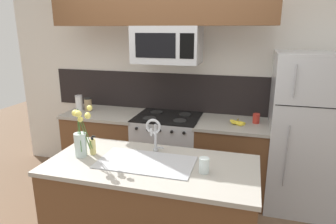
# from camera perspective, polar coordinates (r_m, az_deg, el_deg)

# --- Properties ---
(rear_partition) EXTENTS (5.20, 0.10, 2.60)m
(rear_partition) POSITION_cam_1_polar(r_m,az_deg,el_deg) (3.78, 5.92, 5.90)
(rear_partition) COLOR silver
(rear_partition) RESTS_ON ground
(splash_band) EXTENTS (3.36, 0.01, 0.48)m
(splash_band) POSITION_cam_1_polar(r_m,az_deg,el_deg) (3.82, 1.26, 3.78)
(splash_band) COLOR black
(splash_band) RESTS_ON rear_partition
(back_counter_left) EXTENTS (0.94, 0.65, 0.91)m
(back_counter_left) POSITION_cam_1_polar(r_m,az_deg,el_deg) (4.02, -11.69, -6.27)
(back_counter_left) COLOR brown
(back_counter_left) RESTS_ON ground
(back_counter_right) EXTENTS (0.80, 0.65, 0.91)m
(back_counter_right) POSITION_cam_1_polar(r_m,az_deg,el_deg) (3.61, 11.86, -8.86)
(back_counter_right) COLOR brown
(back_counter_right) RESTS_ON ground
(stove_range) EXTENTS (0.76, 0.64, 0.93)m
(stove_range) POSITION_cam_1_polar(r_m,az_deg,el_deg) (3.72, -0.07, -7.64)
(stove_range) COLOR #B7BABF
(stove_range) RESTS_ON ground
(microwave) EXTENTS (0.74, 0.40, 0.40)m
(microwave) POSITION_cam_1_polar(r_m,az_deg,el_deg) (3.41, -0.17, 12.69)
(microwave) COLOR #B7BABF
(refrigerator) EXTENTS (0.82, 0.74, 1.71)m
(refrigerator) POSITION_cam_1_polar(r_m,az_deg,el_deg) (3.54, 25.25, -3.69)
(refrigerator) COLOR #B7BABF
(refrigerator) RESTS_ON ground
(storage_jar_tall) EXTENTS (0.09, 0.09, 0.20)m
(storage_jar_tall) POSITION_cam_1_polar(r_m,az_deg,el_deg) (4.03, -16.57, 1.70)
(storage_jar_tall) COLOR silver
(storage_jar_tall) RESTS_ON back_counter_left
(storage_jar_medium) EXTENTS (0.09, 0.09, 0.17)m
(storage_jar_medium) POSITION_cam_1_polar(r_m,az_deg,el_deg) (3.97, -14.98, 1.44)
(storage_jar_medium) COLOR #997F5B
(storage_jar_medium) RESTS_ON back_counter_left
(banana_bunch) EXTENTS (0.19, 0.15, 0.08)m
(banana_bunch) POSITION_cam_1_polar(r_m,az_deg,el_deg) (3.39, 13.12, -1.99)
(banana_bunch) COLOR yellow
(banana_bunch) RESTS_ON back_counter_right
(coffee_tin) EXTENTS (0.08, 0.08, 0.11)m
(coffee_tin) POSITION_cam_1_polar(r_m,az_deg,el_deg) (3.48, 16.45, -1.19)
(coffee_tin) COLOR #B22D23
(coffee_tin) RESTS_ON back_counter_right
(island_counter) EXTENTS (1.66, 0.79, 0.91)m
(island_counter) POSITION_cam_1_polar(r_m,az_deg,el_deg) (2.62, -3.08, -18.73)
(island_counter) COLOR brown
(island_counter) RESTS_ON ground
(kitchen_sink) EXTENTS (0.76, 0.42, 0.16)m
(kitchen_sink) POSITION_cam_1_polar(r_m,az_deg,el_deg) (2.44, -4.19, -11.06)
(kitchen_sink) COLOR #ADAFB5
(kitchen_sink) RESTS_ON island_counter
(sink_faucet) EXTENTS (0.14, 0.14, 0.31)m
(sink_faucet) POSITION_cam_1_polar(r_m,az_deg,el_deg) (2.51, -2.70, -3.59)
(sink_faucet) COLOR #B7BABF
(sink_faucet) RESTS_ON island_counter
(dish_soap_bottle) EXTENTS (0.06, 0.05, 0.16)m
(dish_soap_bottle) POSITION_cam_1_polar(r_m,az_deg,el_deg) (2.61, -14.16, -6.37)
(dish_soap_bottle) COLOR #DBCC75
(dish_soap_bottle) RESTS_ON island_counter
(drinking_glass) EXTENTS (0.08, 0.08, 0.12)m
(drinking_glass) POSITION_cam_1_polar(r_m,az_deg,el_deg) (2.24, 6.88, -10.04)
(drinking_glass) COLOR silver
(drinking_glass) RESTS_ON island_counter
(flower_vase) EXTENTS (0.16, 0.15, 0.44)m
(flower_vase) POSITION_cam_1_polar(r_m,az_deg,el_deg) (2.56, -16.24, -5.08)
(flower_vase) COLOR silver
(flower_vase) RESTS_ON island_counter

